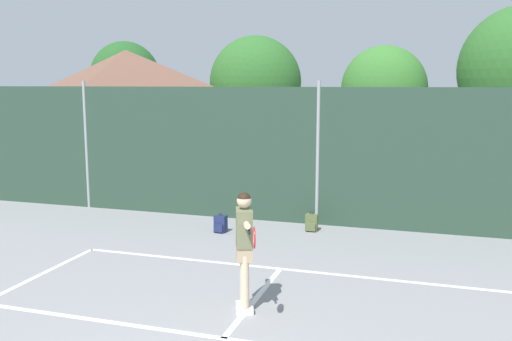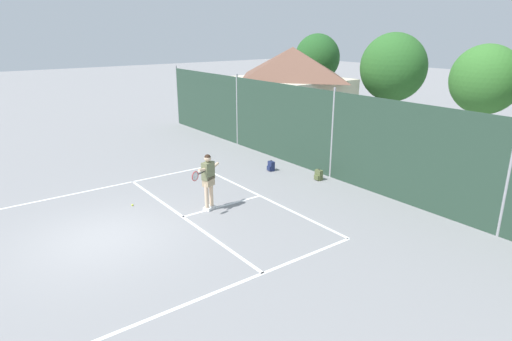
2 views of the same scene
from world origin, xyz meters
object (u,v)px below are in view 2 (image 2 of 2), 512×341
at_px(tennis_player, 208,177).
at_px(backpack_navy, 271,166).
at_px(tennis_ball, 132,205).
at_px(backpack_olive, 318,175).

bearing_deg(tennis_player, backpack_navy, 115.59).
distance_m(tennis_ball, backpack_navy, 6.04).
relative_size(backpack_navy, backpack_olive, 1.00).
height_order(tennis_player, backpack_olive, tennis_player).
bearing_deg(backpack_navy, tennis_player, -64.41).
bearing_deg(tennis_ball, tennis_player, 46.73).
bearing_deg(tennis_ball, backpack_navy, 91.98).
height_order(tennis_player, backpack_navy, tennis_player).
distance_m(tennis_ball, backpack_olive, 7.02).
height_order(tennis_ball, backpack_navy, backpack_navy).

